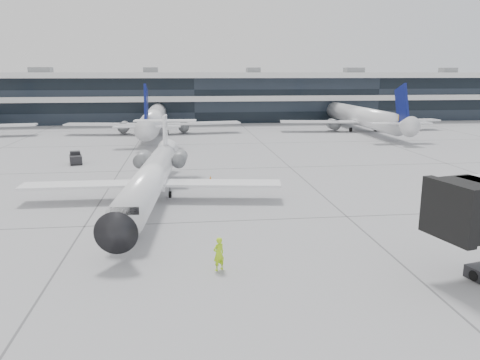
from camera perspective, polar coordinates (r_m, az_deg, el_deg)
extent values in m
plane|color=gray|center=(35.70, -2.45, -5.06)|extent=(220.00, 220.00, 0.00)
cube|color=black|center=(116.06, -5.72, 9.85)|extent=(170.00, 22.00, 10.00)
cylinder|color=white|center=(40.69, -10.84, 0.11)|extent=(4.22, 22.67, 2.54)
cone|color=black|center=(28.72, -14.34, -5.43)|extent=(2.73, 2.81, 2.54)
cone|color=white|center=(53.08, -8.94, 3.45)|extent=(2.63, 3.18, 2.41)
cube|color=white|center=(43.03, -18.70, -0.55)|extent=(10.35, 2.50, 0.21)
cube|color=white|center=(41.33, -2.22, -0.40)|extent=(10.58, 3.91, 0.21)
cylinder|color=slate|center=(48.37, -11.80, 2.54)|extent=(1.64, 3.29, 1.41)
cylinder|color=slate|center=(47.91, -7.36, 2.61)|extent=(1.64, 3.29, 1.41)
cube|color=white|center=(52.25, -9.08, 5.49)|extent=(0.45, 2.46, 4.23)
cube|color=white|center=(52.45, -9.10, 7.17)|extent=(6.86, 2.01, 0.15)
cylinder|color=black|center=(32.73, -12.88, -6.59)|extent=(0.21, 0.54, 0.53)
cylinder|color=black|center=(43.15, -12.25, -1.77)|extent=(0.27, 0.62, 0.60)
cylinder|color=black|center=(42.76, -8.52, -1.74)|extent=(0.27, 0.62, 0.60)
cube|color=black|center=(26.93, 26.22, -3.11)|extent=(3.27, 3.71, 2.79)
imported|color=#BAF81A|center=(26.87, -2.61, -8.99)|extent=(0.86, 0.78, 1.97)
cone|color=orange|center=(48.72, -3.63, 0.18)|extent=(0.39, 0.39, 0.60)
cube|color=orange|center=(48.78, -3.62, -0.15)|extent=(0.51, 0.51, 0.03)
cube|color=black|center=(61.55, -19.39, 2.41)|extent=(1.97, 2.65, 0.97)
cube|color=black|center=(61.97, -19.46, 3.08)|extent=(1.39, 1.24, 0.54)
cylinder|color=black|center=(62.44, -19.95, 2.18)|extent=(0.31, 0.51, 0.47)
cylinder|color=black|center=(62.48, -18.87, 2.27)|extent=(0.31, 0.51, 0.47)
cylinder|color=black|center=(60.74, -19.88, 1.90)|extent=(0.31, 0.51, 0.47)
cylinder|color=black|center=(60.79, -18.77, 1.99)|extent=(0.31, 0.51, 0.47)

